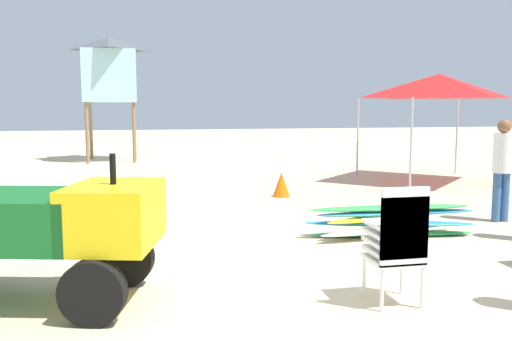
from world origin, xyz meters
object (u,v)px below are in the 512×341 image
surfboard_pile (391,221)px  lifeguard_tower (110,70)px  utility_cart (34,225)px  popup_canopy (439,86)px  lifeguard_far_right (503,163)px  traffic_cone_near (281,184)px  stacked_plastic_chairs (398,236)px

surfboard_pile → lifeguard_tower: lifeguard_tower is taller
utility_cart → lifeguard_tower: bearing=89.6°
popup_canopy → lifeguard_tower: (-8.41, 7.42, 0.76)m
lifeguard_far_right → lifeguard_tower: lifeguard_tower is taller
surfboard_pile → traffic_cone_near: 3.91m
utility_cart → surfboard_pile: (4.71, 1.84, -0.55)m
lifeguard_far_right → lifeguard_tower: (-6.92, 12.07, 2.21)m
lifeguard_far_right → traffic_cone_near: lifeguard_far_right is taller
utility_cart → surfboard_pile: utility_cart is taller
surfboard_pile → lifeguard_tower: size_ratio=0.61×
lifeguard_tower → popup_canopy: bearing=-41.4°
utility_cart → lifeguard_tower: 14.70m
utility_cart → stacked_plastic_chairs: utility_cart is taller
stacked_plastic_chairs → traffic_cone_near: bearing=85.2°
lifeguard_tower → utility_cart: bearing=-90.4°
traffic_cone_near → lifeguard_tower: bearing=114.1°
utility_cart → traffic_cone_near: bearing=54.7°
utility_cart → stacked_plastic_chairs: bearing=-13.7°
lifeguard_tower → traffic_cone_near: (3.93, -8.81, -2.94)m
surfboard_pile → traffic_cone_near: bearing=100.1°
stacked_plastic_chairs → traffic_cone_near: stacked_plastic_chairs is taller
traffic_cone_near → surfboard_pile: bearing=-79.9°
stacked_plastic_chairs → lifeguard_far_right: 4.83m
stacked_plastic_chairs → lifeguard_tower: lifeguard_tower is taller
surfboard_pile → popup_canopy: (3.80, 5.24, 2.21)m
utility_cart → lifeguard_far_right: size_ratio=1.60×
utility_cart → lifeguard_far_right: (7.01, 2.43, 0.21)m
lifeguard_far_right → surfboard_pile: bearing=-165.4°
surfboard_pile → lifeguard_far_right: 2.49m
traffic_cone_near → stacked_plastic_chairs: bearing=-94.8°
stacked_plastic_chairs → traffic_cone_near: 6.57m
popup_canopy → stacked_plastic_chairs: bearing=-122.4°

